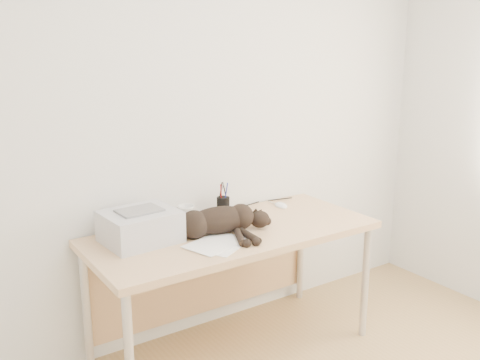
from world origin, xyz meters
TOP-DOWN VIEW (x-y plane):
  - wall_back at (0.00, 1.75)m, footprint 3.50×0.00m
  - desk at (0.00, 1.48)m, footprint 1.60×0.70m
  - printer at (-0.49, 1.51)m, footprint 0.39×0.33m
  - papers at (-0.18, 1.25)m, footprint 0.38×0.33m
  - cat at (-0.11, 1.39)m, footprint 0.68×0.40m
  - mug at (-0.14, 1.67)m, footprint 0.13×0.13m
  - pen_cup at (0.11, 1.66)m, footprint 0.08×0.08m
  - remote_grey at (-0.13, 1.61)m, footprint 0.06×0.19m
  - remote_black at (0.14, 1.50)m, footprint 0.06×0.18m
  - mouse at (0.49, 1.59)m, footprint 0.08×0.12m
  - cable_tangle at (0.00, 1.70)m, footprint 1.36×0.07m

SIDE VIEW (x-z plane):
  - desk at x=0.00m, z-range 0.24..0.98m
  - papers at x=-0.18m, z-range 0.74..0.75m
  - cable_tangle at x=0.00m, z-range 0.74..0.75m
  - remote_black at x=0.14m, z-range 0.74..0.76m
  - remote_grey at x=-0.13m, z-range 0.74..0.76m
  - mouse at x=0.49m, z-range 0.74..0.78m
  - mug at x=-0.14m, z-range 0.74..0.83m
  - pen_cup at x=0.11m, z-range 0.70..0.89m
  - cat at x=-0.11m, z-range 0.73..0.89m
  - printer at x=-0.49m, z-range 0.74..0.91m
  - wall_back at x=0.00m, z-range -0.45..3.05m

